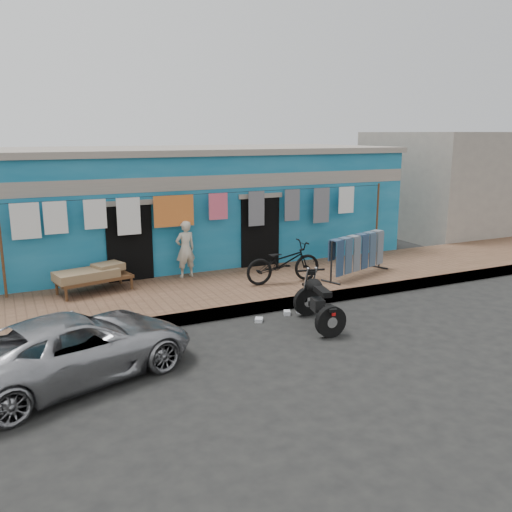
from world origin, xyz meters
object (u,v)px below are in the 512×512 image
at_px(seated_person, 185,249).
at_px(motorcycle, 319,300).
at_px(car, 76,346).
at_px(jeans_rack, 357,254).
at_px(bicycle, 283,258).
at_px(charpoy, 94,279).

distance_m(seated_person, motorcycle, 4.14).
relative_size(car, jeans_rack, 1.69).
distance_m(car, jeans_rack, 7.59).
height_order(car, seated_person, seated_person).
xyz_separation_m(car, bicycle, (5.14, 2.76, 0.32)).
distance_m(seated_person, jeans_rack, 4.30).
bearing_deg(bicycle, charpoy, 78.44).
xyz_separation_m(seated_person, bicycle, (1.95, -1.50, -0.10)).
xyz_separation_m(bicycle, charpoy, (-4.23, 1.14, -0.32)).
bearing_deg(bicycle, car, 121.71).
bearing_deg(motorcycle, seated_person, 122.22).
distance_m(bicycle, motorcycle, 2.41).
bearing_deg(motorcycle, jeans_rack, 52.29).
bearing_deg(charpoy, seated_person, 9.02).
xyz_separation_m(charpoy, jeans_rack, (6.23, -1.32, 0.25)).
bearing_deg(car, seated_person, -55.11).
bearing_deg(jeans_rack, seated_person, 156.88).
bearing_deg(jeans_rack, bicycle, 174.60).
relative_size(car, charpoy, 2.06).
height_order(bicycle, charpoy, bicycle).
distance_m(seated_person, bicycle, 2.46).
bearing_deg(seated_person, bicycle, 133.79).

